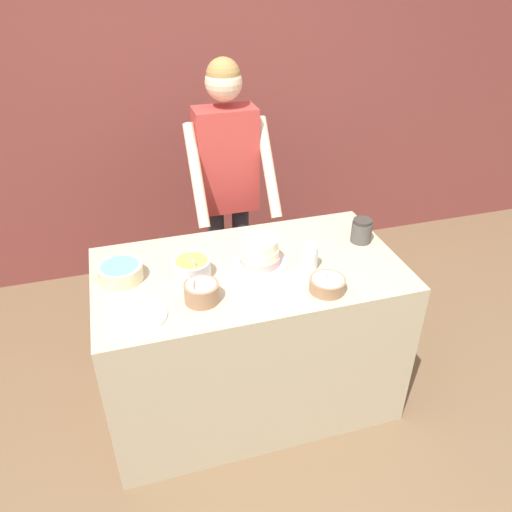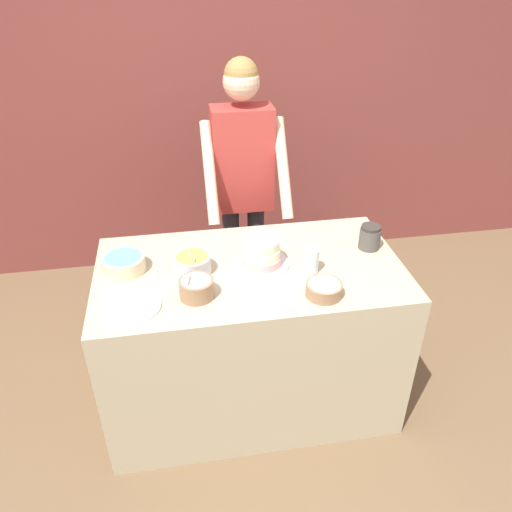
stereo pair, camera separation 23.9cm
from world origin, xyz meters
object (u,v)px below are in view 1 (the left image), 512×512
at_px(frosting_bowl_white, 328,284).
at_px(frosting_bowl_olive, 192,267).
at_px(ceramic_plate, 138,316).
at_px(frosting_bowl_pink, 202,292).
at_px(frosting_bowl_blue, 121,272).
at_px(person_baker, 227,173).
at_px(stoneware_jar, 362,231).
at_px(cake, 260,253).
at_px(drinking_glass, 310,257).

height_order(frosting_bowl_white, frosting_bowl_olive, frosting_bowl_olive).
bearing_deg(ceramic_plate, frosting_bowl_pink, 7.01).
bearing_deg(frosting_bowl_blue, person_baker, 45.37).
bearing_deg(frosting_bowl_olive, frosting_bowl_blue, 167.91).
distance_m(frosting_bowl_pink, frosting_bowl_white, 0.58).
bearing_deg(stoneware_jar, frosting_bowl_olive, -175.65).
xyz_separation_m(cake, stoneware_jar, (0.59, 0.07, -0.00)).
relative_size(person_baker, ceramic_plate, 6.90).
height_order(person_baker, drinking_glass, person_baker).
bearing_deg(stoneware_jar, frosting_bowl_pink, -163.33).
height_order(frosting_bowl_blue, stoneware_jar, stoneware_jar).
height_order(frosting_bowl_white, stoneware_jar, frosting_bowl_white).
distance_m(frosting_bowl_pink, stoneware_jar, 0.96).
distance_m(frosting_bowl_blue, ceramic_plate, 0.32).
distance_m(cake, frosting_bowl_pink, 0.39).
distance_m(cake, stoneware_jar, 0.59).
xyz_separation_m(frosting_bowl_olive, frosting_bowl_blue, (-0.33, 0.07, -0.01)).
xyz_separation_m(person_baker, frosting_bowl_pink, (-0.36, -0.98, -0.13)).
distance_m(drinking_glass, stoneware_jar, 0.40).
relative_size(drinking_glass, ceramic_plate, 0.51).
height_order(person_baker, cake, person_baker).
distance_m(frosting_bowl_pink, frosting_bowl_blue, 0.43).
bearing_deg(drinking_glass, frosting_bowl_blue, 169.57).
height_order(frosting_bowl_pink, frosting_bowl_blue, frosting_bowl_pink).
bearing_deg(person_baker, drinking_glass, -76.94).
bearing_deg(frosting_bowl_blue, frosting_bowl_white, -21.89).
bearing_deg(cake, ceramic_plate, -158.51).
height_order(frosting_bowl_pink, ceramic_plate, frosting_bowl_pink).
relative_size(frosting_bowl_olive, stoneware_jar, 1.39).
height_order(frosting_bowl_olive, frosting_bowl_blue, frosting_bowl_olive).
height_order(frosting_bowl_pink, frosting_bowl_white, frosting_bowl_pink).
xyz_separation_m(frosting_bowl_white, frosting_bowl_blue, (-0.90, 0.36, 0.01)).
height_order(frosting_bowl_white, drinking_glass, frosting_bowl_white).
relative_size(frosting_bowl_white, drinking_glass, 1.31).
bearing_deg(frosting_bowl_white, stoneware_jar, 45.99).
bearing_deg(stoneware_jar, cake, -173.52).
relative_size(person_baker, drinking_glass, 13.64).
bearing_deg(ceramic_plate, frosting_bowl_white, -3.52).
distance_m(frosting_bowl_olive, ceramic_plate, 0.37).
bearing_deg(ceramic_plate, person_baker, 57.54).
distance_m(frosting_bowl_olive, stoneware_jar, 0.93).
height_order(cake, frosting_bowl_pink, frosting_bowl_pink).
distance_m(drinking_glass, ceramic_plate, 0.86).
distance_m(frosting_bowl_pink, ceramic_plate, 0.29).
relative_size(person_baker, stoneware_jar, 13.35).
xyz_separation_m(frosting_bowl_white, ceramic_plate, (-0.86, 0.05, -0.03)).
bearing_deg(stoneware_jar, frosting_bowl_white, -134.01).
distance_m(person_baker, stoneware_jar, 0.91).
xyz_separation_m(cake, frosting_bowl_white, (0.24, -0.30, -0.03)).
height_order(frosting_bowl_olive, drinking_glass, frosting_bowl_olive).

